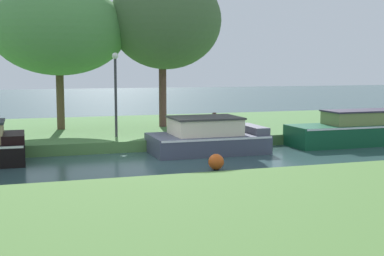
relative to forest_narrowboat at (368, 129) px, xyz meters
name	(u,v)px	position (x,y,z in m)	size (l,w,h in m)	color
ground_plane	(147,162)	(-9.25, -1.20, -0.59)	(120.00, 120.00, 0.00)	#2B4545
riverbank_far	(112,131)	(-9.25, 5.80, -0.39)	(72.00, 10.00, 0.40)	#47723A
riverbank_near	(274,245)	(-9.25, -10.20, -0.39)	(72.00, 10.00, 0.40)	#4B7435
forest_narrowboat	(368,129)	(0.00, 0.00, 0.00)	(6.34, 1.76, 1.36)	#114B2E
slate_cruiser	(208,138)	(-6.75, 0.00, -0.05)	(4.06, 2.35, 1.28)	#42465B
willow_tree_left	(59,30)	(-11.49, 4.87, 3.97)	(5.57, 4.25, 6.04)	brown
willow_tree_centre	(166,20)	(-7.06, 4.51, 4.44)	(4.81, 4.43, 6.74)	brown
lamp_post	(116,85)	(-9.65, 2.27, 1.80)	(0.24, 0.24, 3.19)	#333338
mooring_post_near	(214,124)	(-5.93, 1.52, 0.25)	(0.15, 0.15, 0.88)	#503A30
channel_buoy	(216,162)	(-7.59, -3.11, -0.35)	(0.47, 0.47, 0.47)	#E55919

